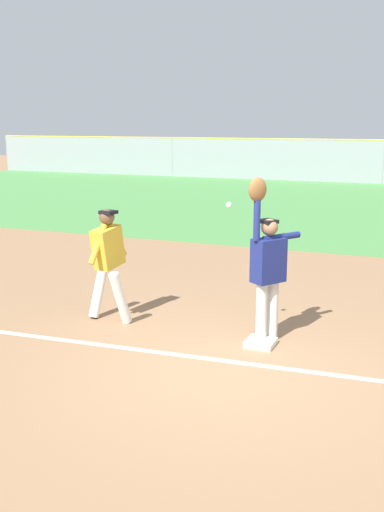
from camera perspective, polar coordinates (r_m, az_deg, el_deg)
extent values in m
plane|color=#936D4C|center=(7.52, 3.25, -10.69)|extent=(74.07, 74.07, 0.00)
cube|color=#4C8C47|center=(22.26, 15.97, 4.57)|extent=(44.05, 16.56, 0.01)
cube|color=white|center=(8.28, 6.56, -8.19)|extent=(0.39, 0.39, 0.08)
cylinder|color=silver|center=(8.39, 7.68, -5.15)|extent=(0.21, 0.21, 0.85)
cylinder|color=silver|center=(8.27, 6.63, -5.40)|extent=(0.21, 0.21, 0.85)
cube|color=navy|center=(8.14, 7.30, -0.42)|extent=(0.47, 0.51, 0.60)
sphere|color=#8C6647|center=(8.05, 7.39, 2.74)|extent=(0.32, 0.32, 0.23)
cube|color=black|center=(8.06, 7.26, 3.30)|extent=(0.29, 0.29, 0.05)
cylinder|color=navy|center=(7.88, 6.20, 3.70)|extent=(0.13, 0.13, 0.62)
cylinder|color=navy|center=(8.22, 8.52, 1.81)|extent=(0.43, 0.56, 0.09)
ellipsoid|color=brown|center=(7.83, 6.27, 6.30)|extent=(0.28, 0.31, 0.32)
cylinder|color=white|center=(8.94, -6.83, -4.00)|extent=(0.23, 0.45, 0.85)
cylinder|color=white|center=(9.41, -8.87, -3.22)|extent=(0.23, 0.45, 0.85)
cube|color=gold|center=(9.00, -8.02, 0.83)|extent=(0.35, 0.56, 0.66)
sphere|color=brown|center=(8.92, -8.11, 3.70)|extent=(0.27, 0.27, 0.23)
cube|color=black|center=(8.88, -7.97, 4.16)|extent=(0.25, 0.24, 0.05)
cylinder|color=gold|center=(9.15, -7.14, 1.58)|extent=(0.16, 0.41, 0.58)
cylinder|color=gold|center=(8.82, -8.96, 1.11)|extent=(0.16, 0.41, 0.58)
sphere|color=white|center=(7.96, 3.53, 4.89)|extent=(0.07, 0.07, 0.07)
cube|color=#93999E|center=(30.37, 17.75, 8.46)|extent=(44.05, 0.06, 2.05)
cylinder|color=gray|center=(38.76, -17.19, 9.31)|extent=(0.08, 0.08, 2.05)
cylinder|color=gray|center=(33.03, -1.89, 9.36)|extent=(0.08, 0.08, 2.05)
cylinder|color=gray|center=(30.37, 17.75, 8.46)|extent=(0.08, 0.08, 2.05)
cube|color=black|center=(35.40, 3.86, 8.83)|extent=(4.59, 2.41, 0.55)
cube|color=#2D333D|center=(35.37, 3.87, 9.60)|extent=(2.39, 2.00, 0.40)
cylinder|color=black|center=(36.11, 6.43, 8.42)|extent=(0.62, 0.29, 0.60)
cylinder|color=black|center=(34.23, 5.95, 8.20)|extent=(0.62, 0.29, 0.60)
cylinder|color=black|center=(36.65, 1.89, 8.56)|extent=(0.62, 0.29, 0.60)
cylinder|color=black|center=(34.80, 1.18, 8.34)|extent=(0.62, 0.29, 0.60)
cube|color=#B21E1E|center=(34.09, 12.91, 8.39)|extent=(4.52, 2.20, 0.55)
cube|color=#2D333D|center=(34.06, 12.95, 9.19)|extent=(2.31, 1.89, 0.40)
cylinder|color=black|center=(34.97, 15.42, 7.91)|extent=(0.61, 0.26, 0.60)
cylinder|color=black|center=(33.07, 15.26, 7.66)|extent=(0.61, 0.26, 0.60)
cylinder|color=black|center=(35.21, 10.66, 8.17)|extent=(0.61, 0.26, 0.60)
cylinder|color=black|center=(33.33, 10.24, 7.94)|extent=(0.61, 0.26, 0.60)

